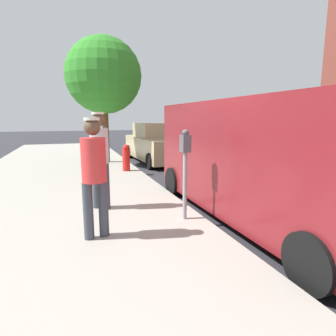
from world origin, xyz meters
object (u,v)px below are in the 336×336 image
parking_meter_near (185,159)px  parked_van (265,157)px  street_tree (104,76)px  parked_sedan_behind (158,144)px  fire_hydrant (126,158)px  pedestrian_in_gray (100,154)px  pedestrian_in_red (94,171)px

parking_meter_near → parked_van: bearing=176.3°
parked_van → street_tree: (1.97, -7.00, 2.26)m
parked_van → parked_sedan_behind: bearing=-91.9°
street_tree → fire_hydrant: 3.58m
parked_sedan_behind → fire_hydrant: parked_sedan_behind is taller
parking_meter_near → parked_sedan_behind: size_ratio=0.34×
street_tree → pedestrian_in_gray: bearing=82.1°
pedestrian_in_gray → parked_van: 3.01m
pedestrian_in_red → parked_sedan_behind: (-3.23, -7.54, -0.38)m
pedestrian_in_gray → street_tree: size_ratio=0.39×
pedestrian_in_gray → parked_sedan_behind: size_ratio=0.41×
street_tree → parking_meter_near: bearing=93.9°
parked_sedan_behind → pedestrian_in_red: bearing=66.8°
parking_meter_near → parked_van: 1.50m
parking_meter_near → fire_hydrant: parking_meter_near is taller
pedestrian_in_gray → fire_hydrant: 3.94m
pedestrian_in_red → pedestrian_in_gray: bearing=-98.8°
parked_sedan_behind → street_tree: bearing=9.0°
pedestrian_in_red → fire_hydrant: (-1.39, -5.04, -0.56)m
pedestrian_in_red → parked_sedan_behind: 8.21m
pedestrian_in_gray → pedestrian_in_red: bearing=81.2°
parked_van → street_tree: size_ratio=1.11×
parking_meter_near → pedestrian_in_gray: (1.28, -1.05, 0.02)m
pedestrian_in_red → parked_van: size_ratio=0.33×
parking_meter_near → parked_sedan_behind: parking_meter_near is taller
pedestrian_in_gray → parked_van: size_ratio=0.35×
parked_sedan_behind → street_tree: size_ratio=0.95×
parked_sedan_behind → fire_hydrant: 3.10m
parking_meter_near → parked_van: (-1.50, 0.10, -0.03)m
parked_van → parked_sedan_behind: size_ratio=1.17×
pedestrian_in_red → fire_hydrant: size_ratio=1.99×
parking_meter_near → pedestrian_in_red: size_ratio=0.89×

